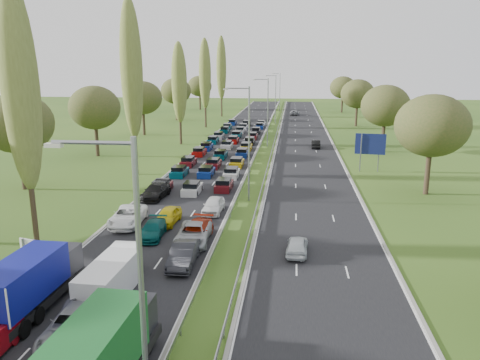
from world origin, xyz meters
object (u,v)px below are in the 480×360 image
(near_car_2, at_px, (128,216))
(white_van_front, at_px, (110,279))
(blue_lorry, at_px, (33,281))
(info_sign, at_px, (29,249))
(direction_sign, at_px, (370,146))
(white_van_rear, at_px, (119,266))
(near_car_3, at_px, (156,191))

(near_car_2, xyz_separation_m, white_van_front, (3.60, -13.23, 0.32))
(blue_lorry, distance_m, info_sign, 6.78)
(blue_lorry, distance_m, direction_sign, 47.62)
(info_sign, bearing_deg, white_van_rear, -9.75)
(blue_lorry, relative_size, white_van_rear, 1.74)
(blue_lorry, relative_size, white_van_front, 1.49)
(direction_sign, bearing_deg, near_car_3, -147.11)
(blue_lorry, height_order, info_sign, blue_lorry)
(near_car_3, relative_size, info_sign, 2.52)
(near_car_2, bearing_deg, near_car_3, 85.21)
(white_van_front, distance_m, direction_sign, 43.90)
(near_car_2, distance_m, blue_lorry, 15.40)
(white_van_front, relative_size, direction_sign, 1.06)
(near_car_2, height_order, info_sign, info_sign)
(white_van_front, bearing_deg, info_sign, 156.04)
(near_car_2, relative_size, white_van_rear, 1.22)
(near_car_3, bearing_deg, near_car_2, -85.06)
(near_car_2, relative_size, info_sign, 2.74)
(near_car_2, height_order, white_van_front, white_van_front)
(near_car_3, xyz_separation_m, white_van_rear, (3.29, -19.69, 0.19))
(near_car_3, relative_size, white_van_rear, 1.12)
(white_van_rear, bearing_deg, info_sign, 169.03)
(direction_sign, bearing_deg, white_van_rear, -121.22)
(info_sign, bearing_deg, blue_lorry, -57.61)
(blue_lorry, distance_m, white_van_rear, 5.72)
(near_car_2, xyz_separation_m, blue_lorry, (-0.16, -15.36, 1.00))
(near_car_2, bearing_deg, white_van_front, -79.71)
(near_car_2, bearing_deg, direction_sign, 40.06)
(white_van_rear, relative_size, info_sign, 2.25)
(blue_lorry, bearing_deg, info_sign, 124.23)
(near_car_2, relative_size, direction_sign, 1.11)
(blue_lorry, relative_size, info_sign, 3.91)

